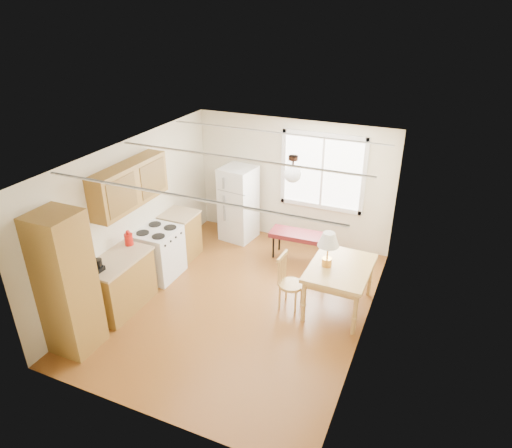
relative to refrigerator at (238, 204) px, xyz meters
The scene contains 11 objects.
room_shell 2.36m from the refrigerator, 64.35° to the right, with size 4.60×5.60×2.62m.
kitchen_run 2.81m from the refrigerator, 104.75° to the right, with size 0.65×3.40×2.20m.
window_unit 1.82m from the refrigerator, 13.73° to the left, with size 1.64×0.05×1.51m.
pendant_light 2.81m from the refrigerator, 44.70° to the right, with size 0.26×0.26×0.40m.
refrigerator is the anchor object (origin of this frame).
bench 1.52m from the refrigerator, 12.72° to the right, with size 1.19×0.48×0.54m.
dining_table 2.95m from the refrigerator, 32.11° to the right, with size 0.95×1.25×0.77m.
chair 2.52m from the refrigerator, 46.98° to the right, with size 0.40×0.40×0.91m.
table_lamp 2.85m from the refrigerator, 35.44° to the right, with size 0.33×0.33×0.58m.
coffee_maker 3.44m from the refrigerator, 102.11° to the right, with size 0.17×0.22×0.32m.
kettle 2.62m from the refrigerator, 107.66° to the right, with size 0.14×0.14×0.26m.
Camera 1 is at (2.70, -5.56, 4.51)m, focal length 32.00 mm.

